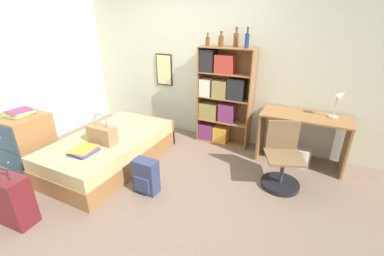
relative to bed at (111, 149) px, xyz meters
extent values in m
plane|color=#756051|center=(0.70, -0.02, -0.22)|extent=(14.00, 14.00, 0.00)
cube|color=beige|center=(0.70, 1.59, 1.08)|extent=(10.00, 0.06, 2.60)
cube|color=black|center=(0.01, 1.55, 0.92)|extent=(0.33, 0.02, 0.57)
cube|color=beige|center=(0.01, 1.54, 0.92)|extent=(0.29, 0.01, 0.53)
cube|color=beige|center=(-1.58, -0.02, 1.08)|extent=(0.06, 10.00, 2.60)
cube|color=olive|center=(0.00, -0.02, -0.09)|extent=(1.09, 1.94, 0.26)
cube|color=tan|center=(0.00, -0.02, 0.13)|extent=(1.06, 1.91, 0.19)
cube|color=olive|center=(0.00, 0.93, 0.00)|extent=(1.09, 0.04, 0.45)
cube|color=#93704C|center=(0.09, -0.21, 0.35)|extent=(0.40, 0.19, 0.25)
torus|color=#93704C|center=(0.09, -0.21, 0.54)|extent=(0.23, 0.02, 0.23)
cube|color=#334C84|center=(0.05, -0.52, 0.23)|extent=(0.30, 0.36, 0.01)
cube|color=#334C84|center=(0.07, -0.52, 0.24)|extent=(0.28, 0.29, 0.02)
cube|color=#7A336B|center=(0.06, -0.53, 0.26)|extent=(0.30, 0.31, 0.02)
cube|color=gold|center=(0.05, -0.52, 0.27)|extent=(0.32, 0.35, 0.01)
cube|color=#5B191E|center=(-0.14, -1.41, 0.06)|extent=(0.58, 0.26, 0.57)
cylinder|color=#2D2D33|center=(0.02, -1.40, 0.41)|extent=(0.01, 0.01, 0.12)
cube|color=olive|center=(-1.02, -0.61, 0.18)|extent=(0.66, 0.56, 0.80)
cube|color=#284256|center=(-1.02, -0.89, -0.01)|extent=(0.62, 0.01, 0.36)
sphere|color=#B2A893|center=(-1.02, -0.91, -0.01)|extent=(0.02, 0.02, 0.02)
cube|color=#284256|center=(-1.02, -0.89, 0.37)|extent=(0.62, 0.01, 0.36)
sphere|color=#B2A893|center=(-1.02, -0.91, 0.37)|extent=(0.02, 0.02, 0.02)
cube|color=#427A4C|center=(-1.02, -0.58, 0.59)|extent=(0.33, 0.39, 0.01)
cube|color=gold|center=(-1.01, -0.59, 0.60)|extent=(0.29, 0.29, 0.01)
cube|color=beige|center=(-1.02, -0.57, 0.62)|extent=(0.28, 0.28, 0.02)
cube|color=beige|center=(-1.01, -0.58, 0.63)|extent=(0.26, 0.31, 0.01)
cube|color=#7A336B|center=(-1.01, -0.58, 0.65)|extent=(0.28, 0.32, 0.01)
cube|color=olive|center=(0.83, 1.40, 0.59)|extent=(0.02, 0.29, 1.62)
cube|color=olive|center=(1.71, 1.40, 0.59)|extent=(0.02, 0.29, 1.62)
cube|color=olive|center=(1.27, 1.54, 0.59)|extent=(0.89, 0.01, 1.62)
cube|color=olive|center=(1.27, 1.40, -0.21)|extent=(0.86, 0.29, 0.02)
cube|color=olive|center=(1.27, 1.40, 0.19)|extent=(0.86, 0.29, 0.02)
cube|color=olive|center=(1.27, 1.40, 0.59)|extent=(0.86, 0.29, 0.02)
cube|color=olive|center=(1.27, 1.40, 1.00)|extent=(0.86, 0.29, 0.02)
cube|color=olive|center=(1.27, 1.40, 1.39)|extent=(0.86, 0.29, 0.02)
cube|color=#7A336B|center=(0.98, 1.38, -0.06)|extent=(0.26, 0.22, 0.28)
cube|color=gold|center=(1.24, 1.38, -0.07)|extent=(0.24, 0.22, 0.27)
cube|color=#99894C|center=(1.01, 1.38, 0.33)|extent=(0.31, 0.22, 0.28)
cube|color=#7A336B|center=(1.33, 1.38, 0.35)|extent=(0.26, 0.22, 0.31)
cube|color=silver|center=(0.94, 1.38, 0.74)|extent=(0.19, 0.22, 0.28)
cube|color=#99894C|center=(1.20, 1.38, 0.74)|extent=(0.24, 0.22, 0.29)
cube|color=#232328|center=(1.47, 1.38, 0.77)|extent=(0.27, 0.22, 0.34)
cube|color=#232328|center=(0.96, 1.38, 1.18)|extent=(0.23, 0.22, 0.35)
cube|color=#B2382D|center=(1.25, 1.38, 1.15)|extent=(0.29, 0.22, 0.28)
cylinder|color=brown|center=(0.94, 1.39, 1.47)|extent=(0.07, 0.07, 0.14)
cylinder|color=brown|center=(0.94, 1.39, 1.56)|extent=(0.03, 0.03, 0.04)
cylinder|color=#232328|center=(0.94, 1.39, 1.59)|extent=(0.03, 0.03, 0.02)
cylinder|color=brown|center=(1.17, 1.37, 1.48)|extent=(0.08, 0.08, 0.16)
cylinder|color=brown|center=(1.17, 1.37, 1.59)|extent=(0.03, 0.03, 0.05)
cylinder|color=#232328|center=(1.17, 1.37, 1.62)|extent=(0.04, 0.04, 0.02)
cylinder|color=brown|center=(1.39, 1.44, 1.50)|extent=(0.08, 0.08, 0.20)
cylinder|color=brown|center=(1.39, 1.44, 1.63)|extent=(0.03, 0.03, 0.06)
cylinder|color=#232328|center=(1.39, 1.44, 1.68)|extent=(0.04, 0.04, 0.02)
cylinder|color=navy|center=(1.58, 1.36, 1.51)|extent=(0.06, 0.06, 0.21)
cylinder|color=navy|center=(1.58, 1.36, 1.64)|extent=(0.03, 0.03, 0.06)
cylinder|color=#232328|center=(1.58, 1.36, 1.69)|extent=(0.03, 0.03, 0.02)
cube|color=olive|center=(2.53, 1.27, 0.53)|extent=(1.21, 0.55, 0.02)
cube|color=olive|center=(1.95, 1.27, 0.15)|extent=(0.03, 0.51, 0.74)
cube|color=olive|center=(3.12, 1.27, 0.15)|extent=(0.03, 0.51, 0.74)
cylinder|color=#ADA89E|center=(2.88, 1.36, 0.55)|extent=(0.14, 0.14, 0.02)
cylinder|color=#ADA89E|center=(2.88, 1.36, 0.70)|extent=(0.02, 0.02, 0.29)
cone|color=#ADA89E|center=(2.92, 1.36, 0.87)|extent=(0.15, 0.11, 0.15)
cylinder|color=black|center=(2.39, 0.51, -0.19)|extent=(0.49, 0.49, 0.06)
cylinder|color=#333338|center=(2.39, 0.51, -0.01)|extent=(0.05, 0.05, 0.42)
cube|color=brown|center=(2.39, 0.51, 0.22)|extent=(0.58, 0.58, 0.03)
cube|color=brown|center=(2.32, 0.70, 0.43)|extent=(0.39, 0.18, 0.39)
cube|color=#2D3856|center=(0.89, -0.35, 0.00)|extent=(0.30, 0.17, 0.45)
cube|color=#2D3856|center=(0.89, -0.45, -0.06)|extent=(0.21, 0.03, 0.20)
cylinder|color=#B7B2A8|center=(2.58, 1.22, -0.09)|extent=(0.27, 0.27, 0.27)
camera|label=1|loc=(2.59, -2.51, 1.85)|focal=24.00mm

